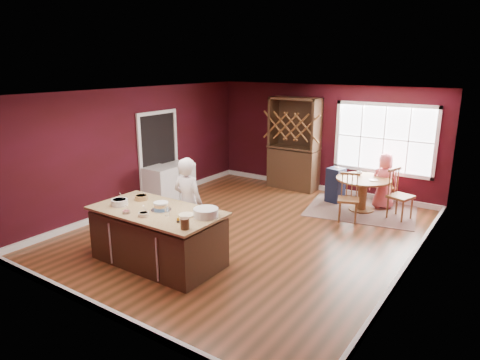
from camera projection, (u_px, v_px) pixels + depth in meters
name	position (u px, v px, depth m)	size (l,w,h in m)	color
room_shell	(249.00, 165.00, 8.06)	(7.00, 7.00, 7.00)	brown
window	(384.00, 139.00, 9.97)	(2.36, 0.10, 1.66)	white
doorway	(159.00, 157.00, 10.23)	(0.08, 1.26, 2.13)	white
kitchen_island	(158.00, 237.00, 7.04)	(2.20, 1.15, 0.92)	#3B2B17
dining_table	(363.00, 188.00, 9.50)	(1.19, 1.19, 0.75)	#925C38
baker	(188.00, 204.00, 7.48)	(0.61, 0.40, 1.66)	silver
layer_cake	(161.00, 206.00, 6.87)	(0.33, 0.33, 0.13)	silver
bowl_blue	(120.00, 202.00, 7.11)	(0.27, 0.27, 0.11)	white
bowl_yellow	(141.00, 198.00, 7.40)	(0.22, 0.22, 0.08)	#AB7550
bowl_pink	(126.00, 212.00, 6.74)	(0.13, 0.13, 0.05)	white
bowl_olive	(144.00, 214.00, 6.61)	(0.16, 0.16, 0.06)	#F6E4C3
drinking_glass	(167.00, 211.00, 6.62)	(0.08, 0.08, 0.15)	silver
dinner_plate	(187.00, 215.00, 6.65)	(0.26, 0.26, 0.02)	beige
white_tub	(206.00, 213.00, 6.59)	(0.39, 0.39, 0.13)	white
stoneware_crock	(185.00, 224.00, 6.10)	(0.13, 0.13, 0.16)	brown
toy_figurine	(178.00, 220.00, 6.35)	(0.05, 0.05, 0.08)	orange
rug	(361.00, 210.00, 9.64)	(2.32, 1.79, 0.01)	brown
chair_east	(401.00, 194.00, 8.99)	(0.46, 0.43, 1.09)	brown
chair_south	(349.00, 198.00, 8.88)	(0.43, 0.41, 1.02)	brown
chair_north	(385.00, 185.00, 9.96)	(0.39, 0.37, 0.92)	#9B5428
seated_woman	(384.00, 181.00, 9.64)	(0.62, 0.41, 1.27)	#EA636F
high_chair	(335.00, 184.00, 10.11)	(0.35, 0.35, 0.87)	black
toddler	(338.00, 168.00, 10.11)	(0.18, 0.14, 0.26)	#8CA5BF
table_plate	(373.00, 180.00, 9.26)	(0.20, 0.20, 0.01)	beige
table_cup	(359.00, 173.00, 9.68)	(0.12, 0.12, 0.10)	white
hutch	(294.00, 144.00, 11.05)	(1.30, 0.54, 2.38)	black
washer	(161.00, 186.00, 9.95)	(0.61, 0.59, 0.89)	silver
dryer	(179.00, 180.00, 10.47)	(0.59, 0.57, 0.86)	silver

